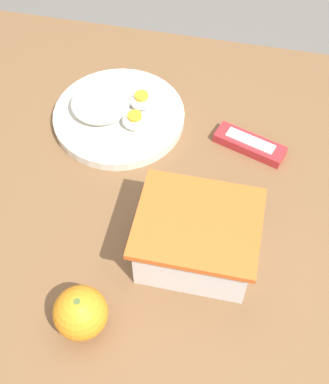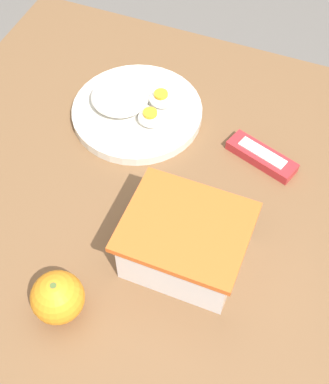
% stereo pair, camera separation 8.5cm
% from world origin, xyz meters
% --- Properties ---
extents(ground_plane, '(10.00, 10.00, 0.00)m').
position_xyz_m(ground_plane, '(0.00, 0.00, 0.00)').
color(ground_plane, '#66605B').
extents(table, '(0.98, 0.89, 0.72)m').
position_xyz_m(table, '(0.00, 0.00, 0.61)').
color(table, brown).
rests_on(table, ground_plane).
extents(food_container, '(0.18, 0.15, 0.09)m').
position_xyz_m(food_container, '(-0.04, 0.06, 0.76)').
color(food_container, white).
rests_on(food_container, table).
extents(orange_fruit, '(0.08, 0.08, 0.08)m').
position_xyz_m(orange_fruit, '(0.09, 0.20, 0.76)').
color(orange_fruit, orange).
rests_on(orange_fruit, table).
extents(rice_plate, '(0.24, 0.24, 0.05)m').
position_xyz_m(rice_plate, '(0.15, -0.18, 0.74)').
color(rice_plate, silver).
rests_on(rice_plate, table).
extents(candy_bar, '(0.13, 0.08, 0.02)m').
position_xyz_m(candy_bar, '(-0.10, -0.17, 0.73)').
color(candy_bar, '#B7282D').
rests_on(candy_bar, table).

